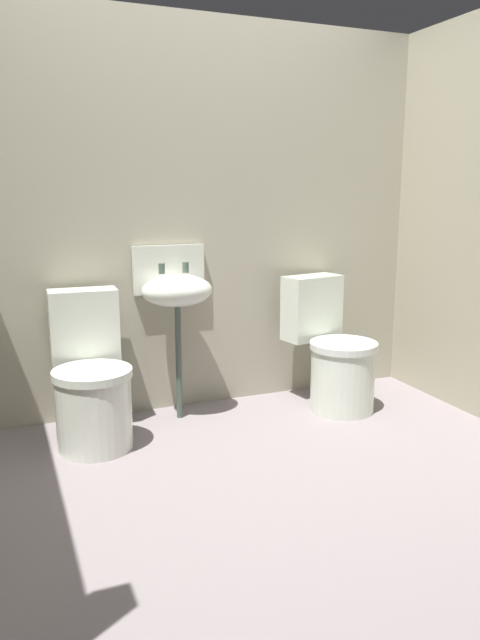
% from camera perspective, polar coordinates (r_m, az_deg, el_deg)
% --- Properties ---
extents(ground_plane, '(3.38, 2.61, 0.08)m').
position_cam_1_polar(ground_plane, '(2.90, 2.14, -15.57)').
color(ground_plane, slate).
extents(wall_back, '(3.38, 0.10, 2.26)m').
position_cam_1_polar(wall_back, '(3.65, -5.28, 9.36)').
color(wall_back, '#A39E88').
rests_on(wall_back, ground).
extents(toilet_left, '(0.42, 0.61, 0.78)m').
position_cam_1_polar(toilet_left, '(3.27, -13.74, -5.74)').
color(toilet_left, silver).
rests_on(toilet_left, ground).
extents(toilet_right, '(0.49, 0.65, 0.78)m').
position_cam_1_polar(toilet_right, '(3.74, 8.69, -3.25)').
color(toilet_right, silver).
rests_on(toilet_right, ground).
extents(sink, '(0.42, 0.35, 0.99)m').
position_cam_1_polar(sink, '(3.45, -6.02, 2.90)').
color(sink, '#425248').
rests_on(sink, ground).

